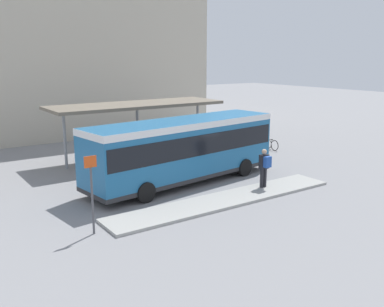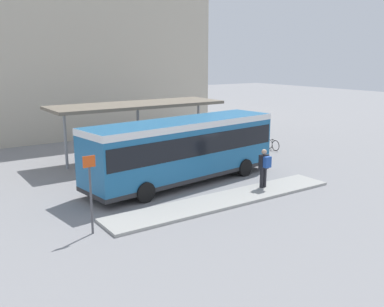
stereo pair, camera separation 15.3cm
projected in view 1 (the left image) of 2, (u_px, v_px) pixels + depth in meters
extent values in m
plane|color=gray|center=(184.00, 182.00, 21.10)|extent=(120.00, 120.00, 0.00)
cube|color=#9E9E99|center=(226.00, 200.00, 18.36)|extent=(11.07, 1.80, 0.12)
cube|color=#1E6093|center=(183.00, 148.00, 20.72)|extent=(10.38, 3.72, 2.75)
cube|color=white|center=(183.00, 123.00, 20.45)|extent=(10.40, 3.74, 0.30)
cube|color=black|center=(183.00, 142.00, 20.65)|extent=(10.18, 3.72, 0.96)
cube|color=black|center=(252.00, 130.00, 23.94)|extent=(0.36, 2.27, 1.06)
cube|color=#28282B|center=(184.00, 174.00, 21.01)|extent=(10.39, 3.73, 0.20)
cylinder|color=black|center=(212.00, 159.00, 23.91)|extent=(0.93, 0.39, 0.90)
cylinder|color=black|center=(244.00, 167.00, 22.19)|extent=(0.93, 0.39, 0.90)
cylinder|color=black|center=(115.00, 180.00, 19.82)|extent=(0.93, 0.39, 0.90)
cylinder|color=black|center=(145.00, 192.00, 18.10)|extent=(0.93, 0.39, 0.90)
cylinder|color=#232328|center=(262.00, 178.00, 19.80)|extent=(0.17, 0.17, 0.88)
cylinder|color=#232328|center=(265.00, 178.00, 19.91)|extent=(0.17, 0.17, 0.88)
cube|color=black|center=(264.00, 162.00, 19.68)|extent=(0.44, 0.24, 0.66)
cube|color=#234CA3|center=(267.00, 162.00, 19.49)|extent=(0.33, 0.22, 0.50)
sphere|color=tan|center=(264.00, 152.00, 19.58)|extent=(0.24, 0.24, 0.24)
torus|color=black|center=(265.00, 143.00, 28.95)|extent=(0.08, 0.72, 0.71)
torus|color=black|center=(275.00, 145.00, 28.15)|extent=(0.08, 0.72, 0.71)
cylinder|color=silver|center=(270.00, 141.00, 28.50)|extent=(0.07, 0.76, 0.04)
cylinder|color=silver|center=(272.00, 142.00, 28.37)|extent=(0.04, 0.04, 0.35)
cube|color=black|center=(272.00, 140.00, 28.33)|extent=(0.08, 0.18, 0.04)
cylinder|color=silver|center=(266.00, 139.00, 28.80)|extent=(0.48, 0.06, 0.03)
torus|color=black|center=(257.00, 142.00, 29.45)|extent=(0.15, 0.67, 0.67)
torus|color=black|center=(268.00, 144.00, 28.81)|extent=(0.15, 0.67, 0.67)
cylinder|color=gold|center=(262.00, 140.00, 29.08)|extent=(0.14, 0.70, 0.04)
cylinder|color=gold|center=(264.00, 141.00, 28.98)|extent=(0.04, 0.04, 0.33)
cube|color=black|center=(264.00, 138.00, 28.94)|extent=(0.10, 0.19, 0.04)
cylinder|color=gold|center=(258.00, 138.00, 29.32)|extent=(0.48, 0.11, 0.03)
torus|color=black|center=(249.00, 140.00, 29.95)|extent=(0.13, 0.68, 0.68)
torus|color=black|center=(259.00, 142.00, 29.29)|extent=(0.13, 0.68, 0.68)
cylinder|color=orange|center=(254.00, 138.00, 29.58)|extent=(0.13, 0.71, 0.04)
cylinder|color=orange|center=(256.00, 139.00, 29.47)|extent=(0.04, 0.04, 0.33)
cube|color=black|center=(256.00, 137.00, 29.43)|extent=(0.09, 0.19, 0.04)
cylinder|color=orange|center=(250.00, 136.00, 29.82)|extent=(0.48, 0.09, 0.03)
cube|color=#706656|center=(137.00, 105.00, 25.37)|extent=(10.43, 3.42, 0.18)
cylinder|color=gray|center=(65.00, 141.00, 23.28)|extent=(0.16, 0.16, 3.18)
cylinder|color=gray|center=(198.00, 126.00, 28.20)|extent=(0.16, 0.16, 3.18)
cylinder|color=gray|center=(138.00, 133.00, 25.74)|extent=(0.16, 0.16, 3.18)
cylinder|color=slate|center=(100.00, 172.00, 21.90)|extent=(0.62, 0.62, 0.62)
sphere|color=#286B2D|center=(100.00, 161.00, 21.77)|extent=(0.71, 0.71, 0.71)
cylinder|color=#4C4C51|center=(92.00, 201.00, 14.71)|extent=(0.08, 0.08, 2.40)
cube|color=#D84C19|center=(90.00, 162.00, 14.40)|extent=(0.44, 0.03, 0.40)
cube|color=#BCB29E|center=(21.00, 19.00, 34.40)|extent=(27.08, 13.92, 18.03)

